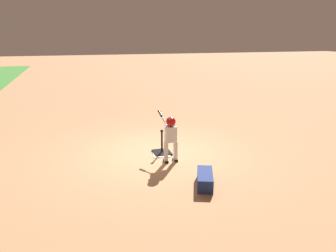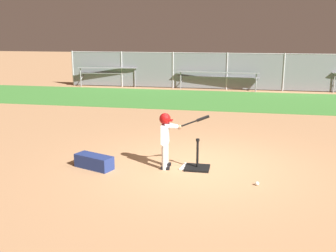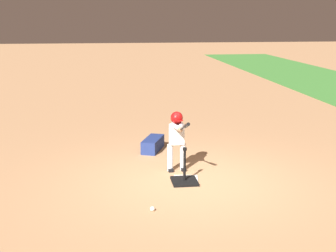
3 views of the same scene
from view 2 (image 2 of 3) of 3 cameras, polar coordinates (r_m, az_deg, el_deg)
The scene contains 10 objects.
ground_plane at distance 8.39m, azimuth 4.63°, elevation -5.93°, with size 90.00×90.00×0.00m, color #AD7F56.
grass_outfield_strip at distance 16.60m, azimuth 7.93°, elevation 3.76°, with size 56.00×4.89×0.02m, color #3D7F33.
backstop_fence at distance 19.63m, azimuth 8.55°, elevation 8.02°, with size 16.21×0.08×1.81m.
home_plate at distance 8.33m, azimuth 3.49°, elevation -5.99°, with size 0.44×0.44×0.02m, color white.
batting_tee at distance 8.25m, azimuth 4.27°, elevation -5.73°, with size 0.51×0.46×0.65m.
batter_child at distance 8.11m, azimuth -0.18°, elevation -1.08°, with size 1.03×0.37×1.17m.
baseball at distance 7.57m, azimuth 12.81°, elevation -8.15°, with size 0.07×0.07×0.07m, color white.
bleachers_far_left at distance 21.32m, azimuth -8.36°, elevation 7.23°, with size 3.27×2.10×1.02m.
bleachers_far_right at distance 20.15m, azimuth 7.49°, elevation 6.73°, with size 4.11×2.10×0.91m.
equipment_bag at distance 8.39m, azimuth -10.68°, elevation -5.11°, with size 0.84×0.32×0.28m, color navy.
Camera 2 is at (0.84, -7.87, 2.79)m, focal length 42.00 mm.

